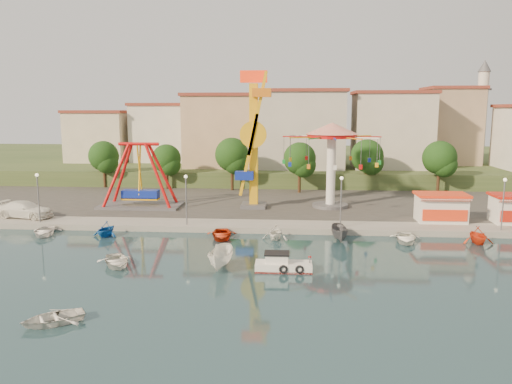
# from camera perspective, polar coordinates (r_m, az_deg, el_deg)

# --- Properties ---
(ground) EXTENTS (200.00, 200.00, 0.00)m
(ground) POSITION_cam_1_polar(r_m,az_deg,el_deg) (39.64, -0.41, -9.07)
(ground) COLOR #16333C
(ground) RESTS_ON ground
(quay_deck) EXTENTS (200.00, 100.00, 0.60)m
(quay_deck) POSITION_cam_1_polar(r_m,az_deg,el_deg) (100.26, 2.50, 2.40)
(quay_deck) COLOR #9E998E
(quay_deck) RESTS_ON ground
(asphalt_pad) EXTENTS (90.00, 28.00, 0.01)m
(asphalt_pad) POSITION_cam_1_polar(r_m,az_deg,el_deg) (68.59, 1.65, -0.62)
(asphalt_pad) COLOR #4C4944
(asphalt_pad) RESTS_ON quay_deck
(hill_terrace) EXTENTS (200.00, 60.00, 3.00)m
(hill_terrace) POSITION_cam_1_polar(r_m,az_deg,el_deg) (105.09, 2.60, 3.39)
(hill_terrace) COLOR #384C26
(hill_terrace) RESTS_ON ground
(pirate_ship_ride) EXTENTS (10.00, 5.00, 8.00)m
(pirate_ship_ride) POSITION_cam_1_polar(r_m,az_deg,el_deg) (63.02, -13.13, 1.73)
(pirate_ship_ride) COLOR #59595E
(pirate_ship_ride) RESTS_ON quay_deck
(kamikaze_tower) EXTENTS (3.74, 3.10, 16.50)m
(kamikaze_tower) POSITION_cam_1_polar(r_m,az_deg,el_deg) (60.27, -0.18, 5.66)
(kamikaze_tower) COLOR #59595E
(kamikaze_tower) RESTS_ON quay_deck
(wave_swinger) EXTENTS (11.60, 11.60, 10.40)m
(wave_swinger) POSITION_cam_1_polar(r_m,az_deg,el_deg) (61.51, 8.64, 5.25)
(wave_swinger) COLOR #59595E
(wave_swinger) RESTS_ON quay_deck
(booth_left) EXTENTS (5.40, 3.78, 3.08)m
(booth_left) POSITION_cam_1_polar(r_m,az_deg,el_deg) (57.20, 20.38, -1.65)
(booth_left) COLOR white
(booth_left) RESTS_ON quay_deck
(lamp_post_0) EXTENTS (0.14, 0.14, 5.00)m
(lamp_post_0) POSITION_cam_1_polar(r_m,az_deg,el_deg) (58.06, -23.59, -0.75)
(lamp_post_0) COLOR #59595E
(lamp_post_0) RESTS_ON quay_deck
(lamp_post_1) EXTENTS (0.14, 0.14, 5.00)m
(lamp_post_1) POSITION_cam_1_polar(r_m,az_deg,el_deg) (52.53, -7.97, -1.05)
(lamp_post_1) COLOR #59595E
(lamp_post_1) RESTS_ON quay_deck
(lamp_post_2) EXTENTS (0.14, 0.14, 5.00)m
(lamp_post_2) POSITION_cam_1_polar(r_m,az_deg,el_deg) (51.58, 9.68, -1.29)
(lamp_post_2) COLOR #59595E
(lamp_post_2) RESTS_ON quay_deck
(lamp_post_3) EXTENTS (0.14, 0.14, 5.00)m
(lamp_post_3) POSITION_cam_1_polar(r_m,az_deg,el_deg) (55.43, 26.39, -1.40)
(lamp_post_3) COLOR #59595E
(lamp_post_3) RESTS_ON quay_deck
(tree_0) EXTENTS (4.60, 4.60, 7.19)m
(tree_0) POSITION_cam_1_polar(r_m,az_deg,el_deg) (80.24, -17.02, 3.95)
(tree_0) COLOR #382314
(tree_0) RESTS_ON quay_deck
(tree_1) EXTENTS (4.35, 4.35, 6.80)m
(tree_1) POSITION_cam_1_polar(r_m,az_deg,el_deg) (76.49, -10.20, 3.76)
(tree_1) COLOR #382314
(tree_1) RESTS_ON quay_deck
(tree_2) EXTENTS (5.02, 5.02, 7.85)m
(tree_2) POSITION_cam_1_polar(r_m,az_deg,el_deg) (74.13, -2.77, 4.28)
(tree_2) COLOR #382314
(tree_2) RESTS_ON quay_deck
(tree_3) EXTENTS (4.68, 4.68, 7.32)m
(tree_3) POSITION_cam_1_polar(r_m,az_deg,el_deg) (72.17, 5.01, 3.82)
(tree_3) COLOR #382314
(tree_3) RESTS_ON quay_deck
(tree_4) EXTENTS (4.86, 4.86, 7.60)m
(tree_4) POSITION_cam_1_polar(r_m,az_deg,el_deg) (75.91, 12.58, 4.05)
(tree_4) COLOR #382314
(tree_4) RESTS_ON quay_deck
(tree_5) EXTENTS (4.83, 4.83, 7.54)m
(tree_5) POSITION_cam_1_polar(r_m,az_deg,el_deg) (76.24, 20.24, 3.69)
(tree_5) COLOR #382314
(tree_5) RESTS_ON quay_deck
(building_0) EXTENTS (9.26, 9.53, 11.87)m
(building_0) POSITION_cam_1_polar(r_m,az_deg,el_deg) (91.21, -19.40, 6.62)
(building_0) COLOR beige
(building_0) RESTS_ON hill_terrace
(building_1) EXTENTS (12.33, 9.01, 8.63)m
(building_1) POSITION_cam_1_polar(r_m,az_deg,el_deg) (92.29, -11.11, 6.00)
(building_1) COLOR silver
(building_1) RESTS_ON hill_terrace
(building_2) EXTENTS (11.95, 9.28, 11.23)m
(building_2) POSITION_cam_1_polar(r_m,az_deg,el_deg) (90.22, -2.90, 6.92)
(building_2) COLOR tan
(building_2) RESTS_ON hill_terrace
(building_3) EXTENTS (12.59, 10.50, 9.20)m
(building_3) POSITION_cam_1_polar(r_m,az_deg,el_deg) (86.44, 5.99, 6.09)
(building_3) COLOR beige
(building_3) RESTS_ON hill_terrace
(building_4) EXTENTS (10.75, 9.23, 9.24)m
(building_4) POSITION_cam_1_polar(r_m,az_deg,el_deg) (91.21, 14.47, 6.03)
(building_4) COLOR beige
(building_4) RESTS_ON hill_terrace
(building_5) EXTENTS (12.77, 10.96, 11.21)m
(building_5) POSITION_cam_1_polar(r_m,az_deg,el_deg) (92.62, 22.87, 6.25)
(building_5) COLOR tan
(building_5) RESTS_ON hill_terrace
(minaret) EXTENTS (2.80, 2.80, 18.00)m
(minaret) POSITION_cam_1_polar(r_m,az_deg,el_deg) (97.19, 24.38, 8.60)
(minaret) COLOR silver
(minaret) RESTS_ON hill_terrace
(cabin_motorboat) EXTENTS (4.48, 1.87, 1.57)m
(cabin_motorboat) POSITION_cam_1_polar(r_m,az_deg,el_deg) (39.78, 3.00, -8.38)
(cabin_motorboat) COLOR white
(cabin_motorboat) RESTS_ON ground
(rowboat_a) EXTENTS (4.31, 4.79, 0.81)m
(rowboat_a) POSITION_cam_1_polar(r_m,az_deg,el_deg) (42.41, -15.67, -7.61)
(rowboat_a) COLOR white
(rowboat_a) RESTS_ON ground
(rowboat_b) EXTENTS (4.43, 4.18, 0.75)m
(rowboat_b) POSITION_cam_1_polar(r_m,az_deg,el_deg) (32.79, -22.23, -13.17)
(rowboat_b) COLOR white
(rowboat_b) RESTS_ON ground
(skiff) EXTENTS (2.00, 4.58, 1.73)m
(skiff) POSITION_cam_1_polar(r_m,az_deg,el_deg) (40.20, -4.01, -7.54)
(skiff) COLOR white
(skiff) RESTS_ON ground
(van) EXTENTS (6.62, 3.59, 1.82)m
(van) POSITION_cam_1_polar(r_m,az_deg,el_deg) (61.43, -24.88, -1.83)
(van) COLOR white
(van) RESTS_ON quay_deck
(moored_boat_0) EXTENTS (3.62, 4.49, 0.82)m
(moored_boat_0) POSITION_cam_1_polar(r_m,az_deg,el_deg) (54.86, -23.06, -4.15)
(moored_boat_0) COLOR white
(moored_boat_0) RESTS_ON ground
(moored_boat_1) EXTENTS (3.09, 3.40, 1.54)m
(moored_boat_1) POSITION_cam_1_polar(r_m,az_deg,el_deg) (52.16, -16.79, -4.06)
(moored_boat_1) COLOR #1351A7
(moored_boat_1) RESTS_ON ground
(moored_boat_3) EXTENTS (3.49, 4.49, 0.86)m
(moored_boat_3) POSITION_cam_1_polar(r_m,az_deg,el_deg) (49.29, -3.97, -4.86)
(moored_boat_3) COLOR red
(moored_boat_3) RESTS_ON ground
(moored_boat_4) EXTENTS (3.09, 3.39, 1.54)m
(moored_boat_4) POSITION_cam_1_polar(r_m,az_deg,el_deg) (48.74, 2.25, -4.59)
(moored_boat_4) COLOR white
(moored_boat_4) RESTS_ON ground
(moored_boat_5) EXTENTS (1.63, 4.03, 1.54)m
(moored_boat_5) POSITION_cam_1_polar(r_m,az_deg,el_deg) (48.93, 9.55, -4.66)
(moored_boat_5) COLOR #555459
(moored_boat_5) RESTS_ON ground
(moored_boat_6) EXTENTS (3.55, 4.49, 0.84)m
(moored_boat_6) POSITION_cam_1_polar(r_m,az_deg,el_deg) (49.98, 16.71, -5.05)
(moored_boat_6) COLOR white
(moored_boat_6) RESTS_ON ground
(moored_boat_7) EXTENTS (2.91, 3.32, 1.67)m
(moored_boat_7) POSITION_cam_1_polar(r_m,az_deg,el_deg) (51.75, 24.03, -4.51)
(moored_boat_7) COLOR red
(moored_boat_7) RESTS_ON ground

